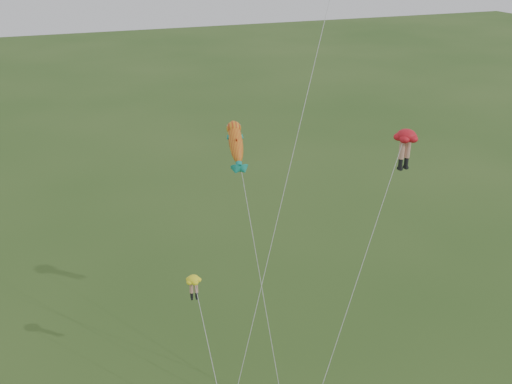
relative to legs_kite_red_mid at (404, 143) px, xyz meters
name	(u,v)px	position (x,y,z in m)	size (l,w,h in m)	color
legs_kite_red_mid	(404,143)	(0.00, 0.00, 0.00)	(8.96, 6.01, 15.53)	red
legs_kite_yellow	(195,288)	(-12.26, 1.77, -8.07)	(1.10, 6.06, 7.35)	yellow
fish_kite	(236,143)	(-9.02, 3.42, -0.05)	(1.59, 7.35, 16.05)	orange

